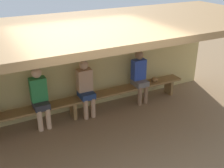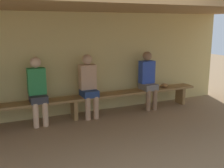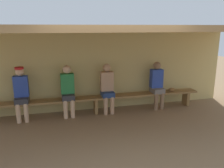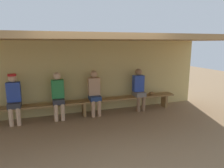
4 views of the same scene
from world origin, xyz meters
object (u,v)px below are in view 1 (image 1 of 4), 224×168
Objects in this scene: baseball_glove_tan at (155,79)px; player_rightmost at (86,86)px; bench at (73,103)px; player_in_red at (40,96)px; player_in_blue at (140,75)px.

player_rightmost is at bearing 133.56° from baseball_glove_tan.
bench is 0.80m from player_in_red.
baseball_glove_tan is at bearing 1.73° from player_in_blue.
player_rightmost reaches higher than bench.
player_in_blue reaches higher than baseball_glove_tan.
bench is 25.00× the size of baseball_glove_tan.
player_in_blue is at bearing 134.86° from baseball_glove_tan.
player_in_red is (-1.05, 0.00, 0.00)m from player_rightmost.
player_in_red reaches higher than baseball_glove_tan.
bench is 1.82m from player_in_blue.
player_rightmost is at bearing 180.00° from player_in_blue.
bench is at bearing 133.58° from baseball_glove_tan.
player_in_red is 3.00m from baseball_glove_tan.
player_in_blue reaches higher than bench.
baseball_glove_tan is (0.48, 0.01, -0.22)m from player_in_blue.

